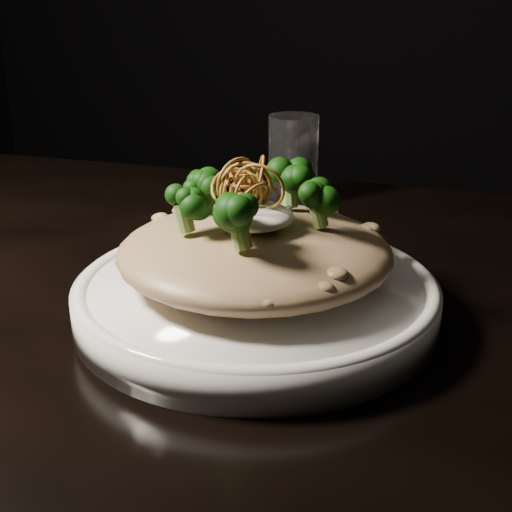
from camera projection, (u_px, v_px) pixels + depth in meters
The scene contains 7 objects.
table at pixel (186, 357), 0.71m from camera, with size 1.10×0.80×0.75m.
plate at pixel (256, 299), 0.60m from camera, with size 0.31×0.31×0.03m, color white.
risotto at pixel (255, 252), 0.59m from camera, with size 0.23×0.23×0.05m, color brown.
broccoli at pixel (253, 194), 0.57m from camera, with size 0.14×0.14×0.05m, color black, non-canonical shape.
cheese at pixel (254, 216), 0.57m from camera, with size 0.06×0.06×0.02m, color white.
shallots at pixel (250, 180), 0.57m from camera, with size 0.06×0.06×0.04m, color brown, non-canonical shape.
drinking_glass at pixel (293, 160), 0.90m from camera, with size 0.06×0.06×0.11m, color white.
Camera 1 is at (0.25, -0.58, 1.02)m, focal length 50.00 mm.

